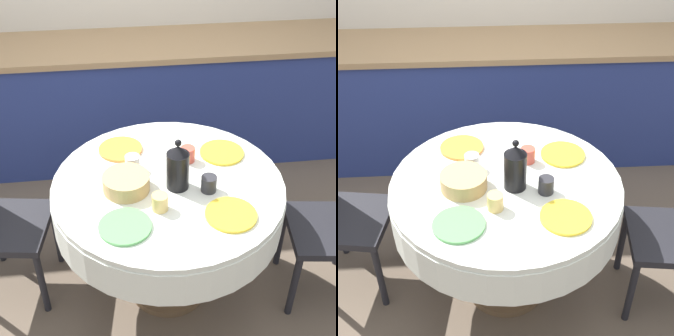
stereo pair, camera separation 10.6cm
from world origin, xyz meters
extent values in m
plane|color=brown|center=(0.00, 0.00, 0.00)|extent=(12.00, 12.00, 0.00)
cube|color=navy|center=(0.00, 1.38, 0.43)|extent=(3.20, 0.60, 0.86)
cube|color=#A37F56|center=(0.00, 1.38, 0.88)|extent=(3.24, 0.64, 0.04)
cylinder|color=brown|center=(0.00, 0.00, 0.02)|extent=(0.44, 0.44, 0.04)
cylinder|color=brown|center=(0.00, 0.00, 0.29)|extent=(0.11, 0.11, 0.50)
cylinder|color=silver|center=(0.00, 0.00, 0.63)|extent=(1.11, 1.11, 0.18)
cylinder|color=silver|center=(0.00, 0.00, 0.73)|extent=(1.10, 1.10, 0.03)
cube|color=black|center=(0.81, -0.11, 0.44)|extent=(0.45, 0.45, 0.04)
cylinder|color=black|center=(0.62, -0.26, 0.21)|extent=(0.04, 0.04, 0.42)
cylinder|color=black|center=(0.66, 0.09, 0.21)|extent=(0.04, 0.04, 0.42)
cube|color=black|center=(-0.81, 0.12, 0.44)|extent=(0.45, 0.45, 0.04)
cylinder|color=black|center=(-0.61, 0.27, 0.21)|extent=(0.04, 0.04, 0.42)
cylinder|color=black|center=(-0.66, -0.08, 0.21)|extent=(0.04, 0.04, 0.42)
cylinder|color=black|center=(-0.96, 0.32, 0.21)|extent=(0.04, 0.04, 0.42)
cylinder|color=#5BA85B|center=(-0.22, -0.29, 0.76)|extent=(0.23, 0.23, 0.01)
cylinder|color=#DBB766|center=(-0.06, -0.19, 0.79)|extent=(0.07, 0.07, 0.08)
cylinder|color=yellow|center=(0.24, -0.27, 0.76)|extent=(0.23, 0.23, 0.01)
cylinder|color=#28282D|center=(0.18, -0.09, 0.79)|extent=(0.07, 0.07, 0.08)
cylinder|color=orange|center=(-0.21, 0.29, 0.76)|extent=(0.23, 0.23, 0.01)
cylinder|color=white|center=(-0.16, 0.12, 0.79)|extent=(0.07, 0.07, 0.08)
cylinder|color=yellow|center=(0.30, 0.20, 0.76)|extent=(0.23, 0.23, 0.01)
cylinder|color=#CC4C3D|center=(0.12, 0.16, 0.79)|extent=(0.07, 0.07, 0.08)
cylinder|color=black|center=(0.04, -0.04, 0.84)|extent=(0.11, 0.11, 0.18)
cone|color=black|center=(0.04, -0.04, 0.95)|extent=(0.09, 0.09, 0.04)
sphere|color=black|center=(0.04, -0.04, 0.99)|extent=(0.03, 0.03, 0.03)
cylinder|color=tan|center=(-0.20, -0.03, 0.79)|extent=(0.22, 0.22, 0.08)
camera|label=1|loc=(-0.21, -1.73, 2.11)|focal=50.00mm
camera|label=2|loc=(-0.11, -1.74, 2.11)|focal=50.00mm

